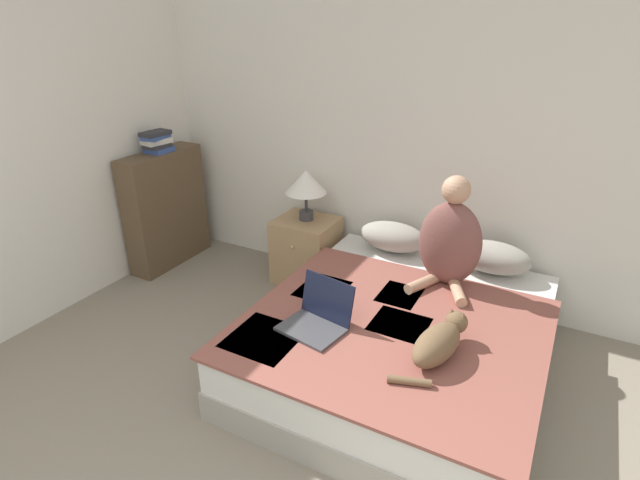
{
  "coord_description": "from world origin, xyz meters",
  "views": [
    {
      "loc": [
        1.08,
        -0.31,
        2.08
      ],
      "look_at": [
        -0.27,
        2.21,
        0.78
      ],
      "focal_mm": 28.0,
      "sensor_mm": 36.0,
      "label": 1
    }
  ],
  "objects_px": {
    "pillow_near": "(393,237)",
    "laptop_open": "(317,318)",
    "nightstand": "(306,250)",
    "table_lamp": "(306,183)",
    "person_sitting": "(450,241)",
    "bookshelf": "(166,209)",
    "book_stack_top": "(157,142)",
    "bed": "(400,340)",
    "pillow_far": "(493,257)",
    "cat_tabby": "(439,342)"
  },
  "relations": [
    {
      "from": "pillow_near",
      "to": "laptop_open",
      "type": "height_order",
      "value": "laptop_open"
    },
    {
      "from": "nightstand",
      "to": "table_lamp",
      "type": "relative_size",
      "value": 1.31
    },
    {
      "from": "person_sitting",
      "to": "pillow_near",
      "type": "bearing_deg",
      "value": 147.58
    },
    {
      "from": "laptop_open",
      "to": "bookshelf",
      "type": "bearing_deg",
      "value": 166.82
    },
    {
      "from": "book_stack_top",
      "to": "bookshelf",
      "type": "bearing_deg",
      "value": 157.38
    },
    {
      "from": "person_sitting",
      "to": "nightstand",
      "type": "distance_m",
      "value": 1.34
    },
    {
      "from": "nightstand",
      "to": "book_stack_top",
      "type": "bearing_deg",
      "value": -167.33
    },
    {
      "from": "laptop_open",
      "to": "table_lamp",
      "type": "height_order",
      "value": "table_lamp"
    },
    {
      "from": "bed",
      "to": "bookshelf",
      "type": "bearing_deg",
      "value": 168.88
    },
    {
      "from": "bed",
      "to": "pillow_near",
      "type": "height_order",
      "value": "pillow_near"
    },
    {
      "from": "pillow_far",
      "to": "nightstand",
      "type": "bearing_deg",
      "value": -178.2
    },
    {
      "from": "pillow_far",
      "to": "person_sitting",
      "type": "relative_size",
      "value": 0.7
    },
    {
      "from": "book_stack_top",
      "to": "pillow_near",
      "type": "bearing_deg",
      "value": 9.39
    },
    {
      "from": "bed",
      "to": "laptop_open",
      "type": "height_order",
      "value": "laptop_open"
    },
    {
      "from": "pillow_near",
      "to": "bookshelf",
      "type": "bearing_deg",
      "value": -170.7
    },
    {
      "from": "table_lamp",
      "to": "book_stack_top",
      "type": "xyz_separation_m",
      "value": [
        -1.25,
        -0.3,
        0.25
      ]
    },
    {
      "from": "bed",
      "to": "table_lamp",
      "type": "relative_size",
      "value": 4.63
    },
    {
      "from": "pillow_far",
      "to": "laptop_open",
      "type": "xyz_separation_m",
      "value": [
        -0.75,
        -1.18,
        -0.05
      ]
    },
    {
      "from": "bookshelf",
      "to": "book_stack_top",
      "type": "xyz_separation_m",
      "value": [
        0.01,
        -0.0,
        0.6
      ]
    },
    {
      "from": "person_sitting",
      "to": "bookshelf",
      "type": "distance_m",
      "value": 2.5
    },
    {
      "from": "table_lamp",
      "to": "bookshelf",
      "type": "bearing_deg",
      "value": -166.84
    },
    {
      "from": "pillow_far",
      "to": "table_lamp",
      "type": "bearing_deg",
      "value": -178.73
    },
    {
      "from": "cat_tabby",
      "to": "nightstand",
      "type": "relative_size",
      "value": 1.06
    },
    {
      "from": "bed",
      "to": "person_sitting",
      "type": "relative_size",
      "value": 2.58
    },
    {
      "from": "pillow_near",
      "to": "person_sitting",
      "type": "xyz_separation_m",
      "value": [
        0.5,
        -0.32,
        0.2
      ]
    },
    {
      "from": "bookshelf",
      "to": "book_stack_top",
      "type": "relative_size",
      "value": 4.02
    },
    {
      "from": "person_sitting",
      "to": "laptop_open",
      "type": "height_order",
      "value": "person_sitting"
    },
    {
      "from": "pillow_near",
      "to": "nightstand",
      "type": "distance_m",
      "value": 0.78
    },
    {
      "from": "bed",
      "to": "table_lamp",
      "type": "height_order",
      "value": "table_lamp"
    },
    {
      "from": "book_stack_top",
      "to": "nightstand",
      "type": "bearing_deg",
      "value": 12.67
    },
    {
      "from": "table_lamp",
      "to": "laptop_open",
      "type": "bearing_deg",
      "value": -57.8
    },
    {
      "from": "laptop_open",
      "to": "table_lamp",
      "type": "bearing_deg",
      "value": 132.32
    },
    {
      "from": "pillow_far",
      "to": "table_lamp",
      "type": "relative_size",
      "value": 1.26
    },
    {
      "from": "pillow_far",
      "to": "cat_tabby",
      "type": "relative_size",
      "value": 0.9
    },
    {
      "from": "nightstand",
      "to": "bookshelf",
      "type": "distance_m",
      "value": 1.31
    },
    {
      "from": "pillow_near",
      "to": "laptop_open",
      "type": "xyz_separation_m",
      "value": [
        -0.01,
        -1.18,
        -0.05
      ]
    },
    {
      "from": "pillow_near",
      "to": "person_sitting",
      "type": "distance_m",
      "value": 0.63
    },
    {
      "from": "person_sitting",
      "to": "bookshelf",
      "type": "bearing_deg",
      "value": -179.79
    },
    {
      "from": "bookshelf",
      "to": "pillow_near",
      "type": "bearing_deg",
      "value": 9.3
    },
    {
      "from": "bed",
      "to": "nightstand",
      "type": "height_order",
      "value": "nightstand"
    },
    {
      "from": "bed",
      "to": "pillow_near",
      "type": "xyz_separation_m",
      "value": [
        -0.37,
        0.79,
        0.32
      ]
    },
    {
      "from": "nightstand",
      "to": "bookshelf",
      "type": "height_order",
      "value": "bookshelf"
    },
    {
      "from": "laptop_open",
      "to": "pillow_far",
      "type": "bearing_deg",
      "value": 67.66
    },
    {
      "from": "laptop_open",
      "to": "table_lamp",
      "type": "xyz_separation_m",
      "value": [
        -0.72,
        1.15,
        0.37
      ]
    },
    {
      "from": "table_lamp",
      "to": "book_stack_top",
      "type": "bearing_deg",
      "value": -166.7
    },
    {
      "from": "bed",
      "to": "person_sitting",
      "type": "bearing_deg",
      "value": 74.36
    },
    {
      "from": "pillow_near",
      "to": "table_lamp",
      "type": "height_order",
      "value": "table_lamp"
    },
    {
      "from": "bed",
      "to": "bookshelf",
      "type": "height_order",
      "value": "bookshelf"
    },
    {
      "from": "person_sitting",
      "to": "laptop_open",
      "type": "relative_size",
      "value": 1.87
    },
    {
      "from": "bed",
      "to": "bookshelf",
      "type": "distance_m",
      "value": 2.42
    }
  ]
}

